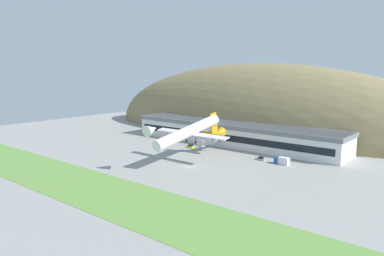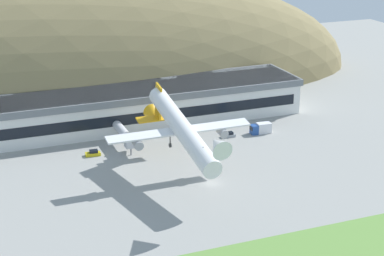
{
  "view_description": "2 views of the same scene",
  "coord_description": "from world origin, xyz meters",
  "px_view_note": "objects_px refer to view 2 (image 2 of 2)",
  "views": [
    {
      "loc": [
        94.76,
        -113.12,
        39.56
      ],
      "look_at": [
        -7.11,
        10.17,
        13.87
      ],
      "focal_mm": 35.0,
      "sensor_mm": 36.0,
      "label": 1
    },
    {
      "loc": [
        -56.8,
        -131.52,
        66.6
      ],
      "look_at": [
        -2.27,
        7.74,
        12.15
      ],
      "focal_mm": 60.0,
      "sensor_mm": 36.0,
      "label": 2
    }
  ],
  "objects_px": {
    "service_car_1": "(93,153)",
    "fuel_truck": "(261,128)",
    "cargo_airplane": "(181,128)",
    "traffic_cone_0": "(202,164)",
    "service_car_0": "(229,135)",
    "terminal_building": "(114,106)",
    "jetway_0": "(125,135)"
  },
  "relations": [
    {
      "from": "service_car_1",
      "to": "fuel_truck",
      "type": "xyz_separation_m",
      "value": [
        50.42,
        -1.0,
        0.83
      ]
    },
    {
      "from": "cargo_airplane",
      "to": "fuel_truck",
      "type": "height_order",
      "value": "cargo_airplane"
    },
    {
      "from": "cargo_airplane",
      "to": "service_car_1",
      "type": "xyz_separation_m",
      "value": [
        -17.55,
        21.42,
        -12.13
      ]
    },
    {
      "from": "fuel_truck",
      "to": "traffic_cone_0",
      "type": "bearing_deg",
      "value": -147.97
    },
    {
      "from": "service_car_0",
      "to": "traffic_cone_0",
      "type": "relative_size",
      "value": 7.18
    },
    {
      "from": "service_car_1",
      "to": "terminal_building",
      "type": "bearing_deg",
      "value": 61.32
    },
    {
      "from": "jetway_0",
      "to": "service_car_0",
      "type": "distance_m",
      "value": 30.77
    },
    {
      "from": "cargo_airplane",
      "to": "fuel_truck",
      "type": "distance_m",
      "value": 40.32
    },
    {
      "from": "jetway_0",
      "to": "service_car_0",
      "type": "bearing_deg",
      "value": -4.31
    },
    {
      "from": "service_car_0",
      "to": "fuel_truck",
      "type": "xyz_separation_m",
      "value": [
        10.22,
        -0.6,
        0.87
      ]
    },
    {
      "from": "jetway_0",
      "to": "service_car_1",
      "type": "distance_m",
      "value": 10.43
    },
    {
      "from": "cargo_airplane",
      "to": "service_car_1",
      "type": "relative_size",
      "value": 11.76
    },
    {
      "from": "service_car_0",
      "to": "fuel_truck",
      "type": "height_order",
      "value": "fuel_truck"
    },
    {
      "from": "jetway_0",
      "to": "service_car_0",
      "type": "height_order",
      "value": "jetway_0"
    },
    {
      "from": "cargo_airplane",
      "to": "terminal_building",
      "type": "bearing_deg",
      "value": 97.86
    },
    {
      "from": "terminal_building",
      "to": "cargo_airplane",
      "type": "distance_m",
      "value": 43.59
    },
    {
      "from": "cargo_airplane",
      "to": "service_car_0",
      "type": "xyz_separation_m",
      "value": [
        22.65,
        21.02,
        -12.17
      ]
    },
    {
      "from": "cargo_airplane",
      "to": "traffic_cone_0",
      "type": "xyz_separation_m",
      "value": [
        7.46,
        4.53,
        -12.51
      ]
    },
    {
      "from": "terminal_building",
      "to": "traffic_cone_0",
      "type": "distance_m",
      "value": 40.93
    },
    {
      "from": "terminal_building",
      "to": "service_car_0",
      "type": "xyz_separation_m",
      "value": [
        28.55,
        -21.7,
        -5.84
      ]
    },
    {
      "from": "service_car_0",
      "to": "service_car_1",
      "type": "height_order",
      "value": "service_car_1"
    },
    {
      "from": "service_car_1",
      "to": "traffic_cone_0",
      "type": "height_order",
      "value": "service_car_1"
    },
    {
      "from": "cargo_airplane",
      "to": "service_car_0",
      "type": "bearing_deg",
      "value": 42.86
    },
    {
      "from": "terminal_building",
      "to": "traffic_cone_0",
      "type": "bearing_deg",
      "value": -70.72
    },
    {
      "from": "service_car_0",
      "to": "fuel_truck",
      "type": "relative_size",
      "value": 0.66
    },
    {
      "from": "jetway_0",
      "to": "fuel_truck",
      "type": "xyz_separation_m",
      "value": [
        40.72,
        -2.9,
        -2.51
      ]
    },
    {
      "from": "service_car_0",
      "to": "cargo_airplane",
      "type": "bearing_deg",
      "value": -137.14
    },
    {
      "from": "terminal_building",
      "to": "service_car_1",
      "type": "relative_size",
      "value": 28.12
    },
    {
      "from": "terminal_building",
      "to": "service_car_0",
      "type": "distance_m",
      "value": 36.33
    },
    {
      "from": "fuel_truck",
      "to": "terminal_building",
      "type": "bearing_deg",
      "value": 150.1
    },
    {
      "from": "service_car_1",
      "to": "jetway_0",
      "type": "bearing_deg",
      "value": 11.08
    },
    {
      "from": "jetway_0",
      "to": "service_car_1",
      "type": "height_order",
      "value": "jetway_0"
    }
  ]
}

